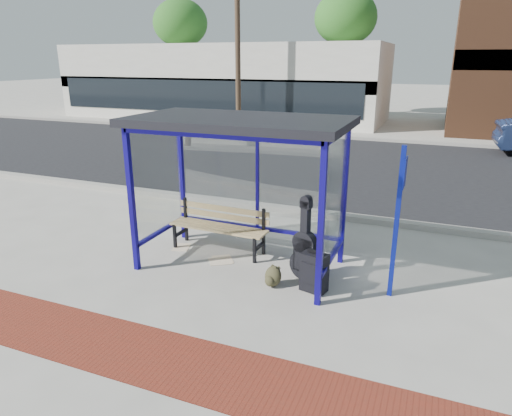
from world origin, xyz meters
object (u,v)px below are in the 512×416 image
at_px(guitar_bag, 305,251).
at_px(suitcase, 314,272).
at_px(backpack, 273,277).
at_px(bench, 220,225).

relative_size(guitar_bag, suitcase, 1.96).
bearing_deg(guitar_bag, backpack, -112.76).
xyz_separation_m(bench, guitar_bag, (1.70, -0.52, -0.01)).
bearing_deg(bench, backpack, -33.14).
distance_m(guitar_bag, suitcase, 0.45).
distance_m(bench, suitcase, 2.14).
bearing_deg(backpack, guitar_bag, 62.71).
height_order(guitar_bag, backpack, guitar_bag).
height_order(suitcase, backpack, suitcase).
bearing_deg(guitar_bag, bench, -179.35).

